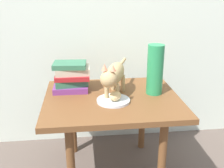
{
  "coord_description": "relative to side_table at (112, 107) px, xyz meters",
  "views": [
    {
      "loc": [
        -0.17,
        -1.42,
        1.11
      ],
      "look_at": [
        0.0,
        0.0,
        0.58
      ],
      "focal_mm": 43.45,
      "sensor_mm": 36.0,
      "label": 1
    }
  ],
  "objects": [
    {
      "name": "side_table",
      "position": [
        0.0,
        0.0,
        0.0
      ],
      "size": [
        0.77,
        0.64,
        0.5
      ],
      "color": "brown",
      "rests_on": "ground"
    },
    {
      "name": "plate",
      "position": [
        0.0,
        -0.06,
        0.07
      ],
      "size": [
        0.18,
        0.18,
        0.01
      ],
      "primitive_type": "cylinder",
      "color": "silver",
      "rests_on": "side_table"
    },
    {
      "name": "bread_roll",
      "position": [
        0.01,
        -0.08,
        0.1
      ],
      "size": [
        0.09,
        0.1,
        0.05
      ],
      "primitive_type": "ellipsoid",
      "rotation": [
        0.0,
        0.0,
        0.97
      ],
      "color": "#E0BC7A",
      "rests_on": "plate"
    },
    {
      "name": "cat",
      "position": [
        0.01,
        0.0,
        0.2
      ],
      "size": [
        0.2,
        0.46,
        0.23
      ],
      "color": "tan",
      "rests_on": "side_table"
    },
    {
      "name": "book_stack",
      "position": [
        -0.23,
        0.14,
        0.15
      ],
      "size": [
        0.22,
        0.17,
        0.17
      ],
      "color": "#72337A",
      "rests_on": "side_table"
    },
    {
      "name": "green_vase",
      "position": [
        0.25,
        0.03,
        0.21
      ],
      "size": [
        0.09,
        0.09,
        0.29
      ],
      "primitive_type": "cylinder",
      "color": "#288C51",
      "rests_on": "side_table"
    }
  ]
}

